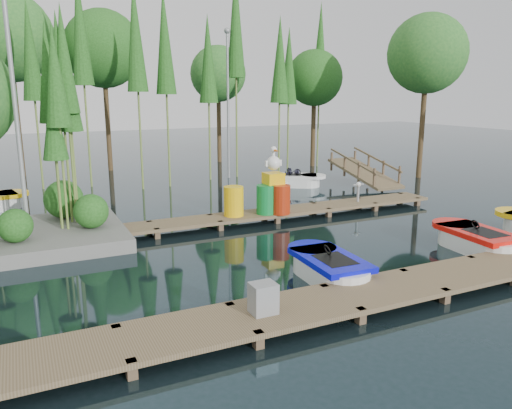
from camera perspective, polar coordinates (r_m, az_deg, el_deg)
name	(u,v)px	position (r m, az deg, el deg)	size (l,w,h in m)	color
ground_plane	(248,248)	(14.01, -0.97, -5.00)	(90.00, 90.00, 0.00)	#1C2E35
near_dock	(342,299)	(10.27, 9.75, -10.63)	(18.00, 1.50, 0.50)	brown
far_dock	(244,217)	(16.53, -1.43, -1.39)	(15.00, 1.20, 0.50)	brown
tree_screen	(99,47)	(23.07, -17.52, 16.81)	(34.42, 18.53, 10.31)	#48351E
lamp_island	(14,92)	(14.63, -25.96, 11.46)	(0.30, 0.30, 7.25)	gray
lamp_rear	(228,92)	(25.02, -3.24, 12.75)	(0.30, 0.30, 7.25)	gray
ramp	(364,172)	(23.93, 12.27, 3.64)	(1.50, 3.94, 1.49)	brown
boat_blue	(329,268)	(11.83, 8.32, -7.24)	(1.32, 2.69, 0.89)	white
boat_red	(476,241)	(15.02, 23.88, -3.82)	(1.41, 2.83, 0.93)	white
boat_white_far	(296,180)	(23.09, 4.56, 2.77)	(2.80, 2.34, 1.22)	white
utility_cabinet	(263,298)	(9.29, 0.83, -10.65)	(0.47, 0.40, 0.57)	gray
yellow_barrel	(234,201)	(16.27, -2.57, 0.38)	(0.65, 0.65, 0.97)	yellow
drum_cluster	(275,193)	(16.69, 2.17, 1.29)	(1.29, 1.18, 2.22)	#0D7D32
seagull_post	(358,188)	(18.74, 11.62, 1.82)	(0.46, 0.25, 0.73)	gray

